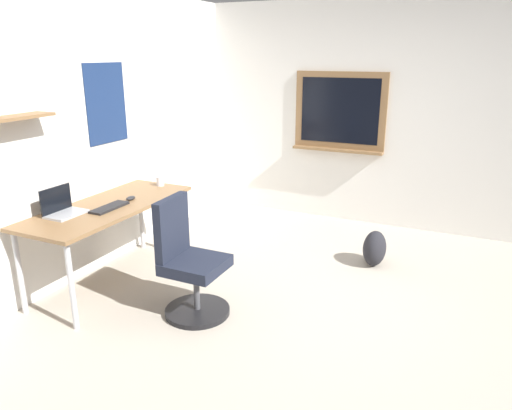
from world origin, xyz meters
TOP-DOWN VIEW (x-y plane):
  - ground_plane at (0.00, 0.00)m, footprint 5.20×5.20m
  - wall_back at (-0.00, 2.45)m, footprint 5.00×0.30m
  - wall_right at (2.45, 0.03)m, footprint 0.22×5.00m
  - desk at (-0.19, 2.04)m, footprint 1.63×0.66m
  - office_chair at (-0.37, 1.12)m, footprint 0.52×0.52m
  - laptop at (-0.56, 2.19)m, footprint 0.31×0.21m
  - keyboard at (-0.27, 1.96)m, footprint 0.37×0.13m
  - computer_mouse at (0.01, 1.96)m, footprint 0.10×0.06m
  - coffee_mug at (0.52, 2.01)m, footprint 0.08×0.08m
  - backpack at (1.17, -0.03)m, footprint 0.32×0.22m

SIDE VIEW (x-z plane):
  - ground_plane at x=0.00m, z-range 0.00..0.00m
  - backpack at x=1.17m, z-range 0.00..0.35m
  - office_chair at x=-0.37m, z-range -0.07..0.88m
  - desk at x=-0.19m, z-range 0.30..1.04m
  - keyboard at x=-0.27m, z-range 0.74..0.76m
  - computer_mouse at x=0.01m, z-range 0.74..0.77m
  - coffee_mug at x=0.52m, z-range 0.74..0.83m
  - laptop at x=-0.56m, z-range 0.68..0.91m
  - wall_right at x=2.45m, z-range 0.00..2.60m
  - wall_back at x=0.00m, z-range 0.00..2.60m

